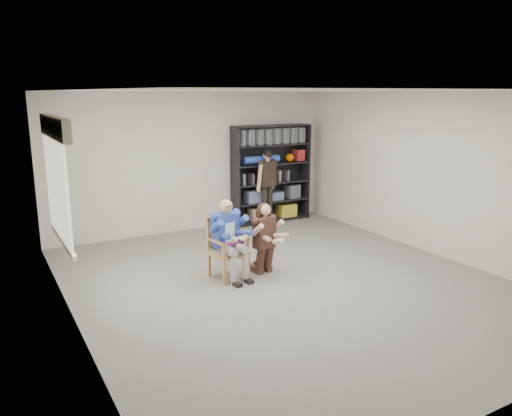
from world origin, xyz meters
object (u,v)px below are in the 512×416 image
standing_man (267,188)px  seated_man (228,239)px  bookshelf (271,174)px  kneeling_woman (265,239)px  armchair (228,248)px

standing_man → seated_man: bearing=-149.8°
bookshelf → standing_man: (-0.24, -0.23, -0.24)m
seated_man → kneeling_woman: seated_man is taller
kneeling_woman → standing_man: size_ratio=0.70×
bookshelf → kneeling_woman: bearing=-122.8°
armchair → standing_man: (2.13, 2.42, 0.33)m
armchair → kneeling_woman: size_ratio=0.84×
seated_man → kneeling_woman: 0.59m
kneeling_woman → standing_man: 2.99m
kneeling_woman → armchair: bearing=160.1°
kneeling_woman → bookshelf: (1.79, 2.77, 0.49)m
kneeling_woman → standing_man: bearing=50.4°
kneeling_woman → standing_man: (1.55, 2.54, 0.24)m
armchair → kneeling_woman: kneeling_woman is taller
armchair → standing_man: 3.24m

